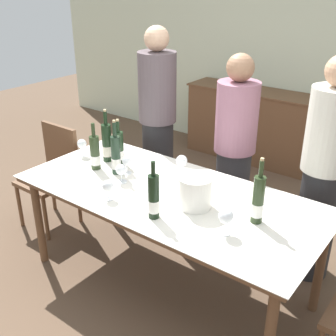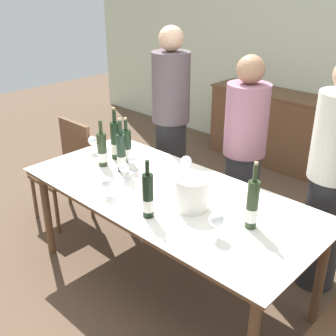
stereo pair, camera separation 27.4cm
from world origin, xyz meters
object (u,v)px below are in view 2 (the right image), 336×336
(wine_bottle_5, at_px, (127,147))
(wine_glass_3, at_px, (132,160))
(wine_bottle_2, at_px, (116,141))
(wine_bottle_4, at_px, (102,150))
(person_guest_right, at_px, (331,182))
(chair_left_end, at_px, (68,165))
(sideboard_cabinet, at_px, (276,129))
(wine_bottle_3, at_px, (252,206))
(wine_glass_4, at_px, (92,141))
(dining_table, at_px, (168,201))
(wine_bottle_0, at_px, (121,153))
(wine_glass_1, at_px, (124,168))
(wine_glass_2, at_px, (186,162))
(ice_bucket, at_px, (192,193))
(wine_glass_5, at_px, (216,220))
(wine_bottle_1, at_px, (148,197))
(wine_glass_0, at_px, (108,184))
(person_guest_left, at_px, (244,156))
(person_host, at_px, (171,125))

(wine_bottle_5, xyz_separation_m, wine_glass_3, (0.18, -0.11, -0.03))
(wine_bottle_2, height_order, wine_glass_3, wine_bottle_2)
(wine_bottle_4, bearing_deg, person_guest_right, 28.87)
(wine_bottle_2, distance_m, chair_left_end, 0.76)
(wine_bottle_5, bearing_deg, sideboard_cabinet, 90.11)
(wine_bottle_5, bearing_deg, wine_bottle_3, -6.14)
(wine_glass_4, height_order, person_guest_right, person_guest_right)
(person_guest_right, bearing_deg, chair_left_end, -162.27)
(wine_bottle_4, xyz_separation_m, wine_bottle_5, (0.07, 0.18, -0.00))
(dining_table, relative_size, chair_left_end, 2.34)
(person_guest_right, bearing_deg, wine_bottle_2, -156.80)
(wine_bottle_0, distance_m, wine_glass_4, 0.45)
(wine_glass_1, bearing_deg, chair_left_end, 170.71)
(wine_bottle_3, bearing_deg, sideboard_cabinet, 116.73)
(wine_glass_2, bearing_deg, ice_bucket, -44.55)
(ice_bucket, height_order, wine_glass_3, ice_bucket)
(wine_glass_5, bearing_deg, wine_bottle_5, 162.89)
(wine_bottle_1, bearing_deg, wine_glass_1, 154.63)
(ice_bucket, bearing_deg, wine_bottle_0, 175.44)
(wine_glass_4, bearing_deg, wine_bottle_3, -2.07)
(sideboard_cabinet, bearing_deg, wine_bottle_1, -75.46)
(wine_glass_0, bearing_deg, person_guest_left, 74.99)
(wine_glass_3, height_order, person_host, person_host)
(wine_bottle_0, xyz_separation_m, wine_glass_2, (0.38, 0.29, -0.04))
(wine_bottle_4, height_order, person_guest_right, person_guest_right)
(person_guest_right, bearing_deg, person_guest_left, 176.04)
(wine_glass_4, bearing_deg, wine_glass_3, -3.38)
(sideboard_cabinet, bearing_deg, person_host, -94.13)
(chair_left_end, bearing_deg, sideboard_cabinet, 72.55)
(wine_bottle_4, bearing_deg, wine_glass_2, 30.25)
(wine_bottle_5, relative_size, chair_left_end, 0.39)
(wine_bottle_0, bearing_deg, dining_table, -1.16)
(wine_glass_4, xyz_separation_m, wine_glass_5, (1.48, -0.28, 0.01))
(wine_bottle_1, xyz_separation_m, wine_bottle_2, (-0.82, 0.44, 0.01))
(dining_table, distance_m, wine_glass_1, 0.39)
(person_guest_left, bearing_deg, dining_table, -93.32)
(dining_table, bearing_deg, wine_glass_4, 174.99)
(wine_bottle_1, distance_m, chair_left_end, 1.57)
(wine_bottle_3, height_order, wine_bottle_5, wine_bottle_3)
(wine_bottle_1, bearing_deg, wine_glass_5, 13.85)
(wine_bottle_2, height_order, person_guest_right, person_guest_right)
(wine_glass_1, distance_m, person_guest_right, 1.41)
(dining_table, relative_size, person_guest_left, 1.34)
(wine_bottle_4, relative_size, wine_glass_1, 2.62)
(wine_bottle_1, bearing_deg, wine_glass_4, 159.96)
(wine_bottle_3, height_order, wine_glass_5, wine_bottle_3)
(wine_bottle_0, height_order, wine_bottle_1, wine_bottle_0)
(wine_glass_2, xyz_separation_m, person_guest_right, (0.88, 0.47, -0.03))
(dining_table, distance_m, wine_glass_0, 0.43)
(wine_glass_1, bearing_deg, person_guest_right, 36.69)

